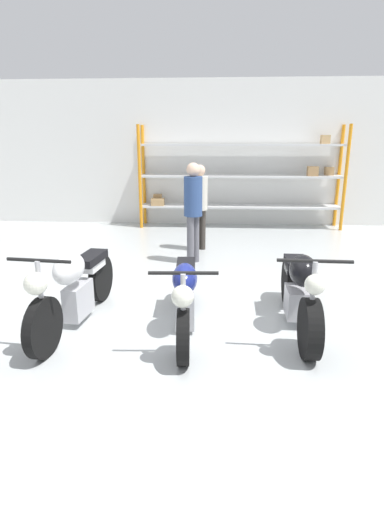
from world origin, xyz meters
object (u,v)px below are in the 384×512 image
motorcycle_black (300,291)px  motorcycle_blue (185,295)px  shelving_rack (242,176)px  motorcycle_white (75,286)px  person_near_rack (193,205)px  person_browsing (199,201)px

motorcycle_black → motorcycle_blue: bearing=-82.0°
shelving_rack → motorcycle_white: bearing=-111.3°
shelving_rack → motorcycle_blue: (-0.97, -5.86, -0.85)m
motorcycle_white → motorcycle_blue: size_ratio=1.04×
motorcycle_white → motorcycle_black: size_ratio=1.05×
person_near_rack → motorcycle_black: bearing=146.1°
motorcycle_blue → motorcycle_black: size_ratio=1.01×
motorcycle_white → motorcycle_black: same height
shelving_rack → motorcycle_black: shelving_rack is taller
person_browsing → person_near_rack: size_ratio=0.95×
motorcycle_blue → person_near_rack: (-0.06, 2.65, 0.62)m
motorcycle_white → person_near_rack: 2.94m
motorcycle_white → person_near_rack: (1.25, 2.61, 0.56)m
motorcycle_blue → person_near_rack: person_near_rack is taller
shelving_rack → person_browsing: size_ratio=2.98×
shelving_rack → motorcycle_white: (-2.27, -5.82, -0.78)m
person_browsing → person_near_rack: person_near_rack is taller
shelving_rack → motorcycle_blue: shelving_rack is taller
motorcycle_blue → motorcycle_black: 1.34m
shelving_rack → motorcycle_black: (0.36, -5.72, -0.83)m
motorcycle_white → motorcycle_blue: bearing=94.2°
motorcycle_white → motorcycle_blue: motorcycle_white is taller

